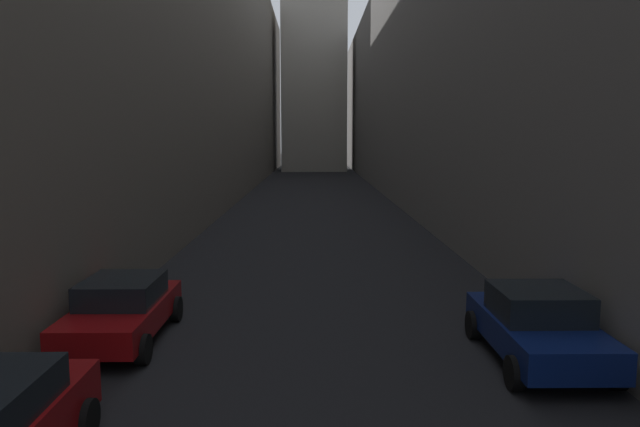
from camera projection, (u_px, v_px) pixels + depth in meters
name	position (u px, v px, depth m)	size (l,w,h in m)	color
ground_plane	(315.00, 201.00, 42.90)	(264.00, 264.00, 0.00)	black
building_block_left	(145.00, 50.00, 43.37)	(13.92, 108.00, 21.83)	#60594F
building_block_right	(458.00, 75.00, 43.85)	(10.25, 108.00, 18.35)	slate
parked_car_left_third	(122.00, 309.00, 13.22)	(1.95, 4.17, 1.41)	maroon
parked_car_right_third	(537.00, 325.00, 11.98)	(2.06, 4.07, 1.50)	navy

